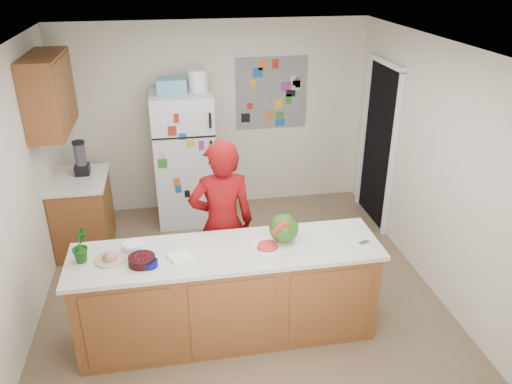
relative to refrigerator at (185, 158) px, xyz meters
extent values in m
cube|color=brown|center=(0.45, -1.88, -0.86)|extent=(4.00, 4.50, 0.02)
cube|color=beige|center=(0.45, 0.38, 0.40)|extent=(4.00, 0.02, 2.50)
cube|color=beige|center=(-1.56, -1.88, 0.40)|extent=(0.02, 4.50, 2.50)
cube|color=beige|center=(2.46, -1.88, 0.40)|extent=(0.02, 4.50, 2.50)
cube|color=white|center=(0.45, -1.88, 1.66)|extent=(4.00, 4.50, 0.02)
cube|color=black|center=(2.44, -0.43, 0.17)|extent=(0.03, 0.85, 2.04)
cube|color=brown|center=(0.25, -2.38, -0.41)|extent=(2.60, 0.62, 0.88)
cube|color=silver|center=(0.25, -2.38, 0.05)|extent=(2.68, 0.70, 0.04)
cube|color=brown|center=(-1.24, -0.53, -0.42)|extent=(0.60, 0.80, 0.86)
cube|color=silver|center=(-1.24, -0.53, 0.03)|extent=(0.64, 0.84, 0.04)
cube|color=brown|center=(-1.37, -0.58, 1.05)|extent=(0.35, 1.00, 0.80)
cube|color=silver|center=(0.00, 0.00, 0.00)|extent=(0.75, 0.70, 1.70)
cube|color=#5999B2|center=(-0.10, 0.00, 0.94)|extent=(0.35, 0.28, 0.18)
cube|color=slate|center=(1.20, 0.36, 0.70)|extent=(0.95, 0.01, 0.95)
imported|color=#6A080A|center=(0.27, -1.83, 0.01)|extent=(0.64, 0.43, 1.73)
cylinder|color=black|center=(-1.19, -0.42, 0.24)|extent=(0.13, 0.13, 0.38)
cube|color=silver|center=(0.70, -2.36, 0.08)|extent=(0.47, 0.41, 0.01)
sphere|color=#1D5E12|center=(0.76, -2.34, 0.21)|extent=(0.26, 0.26, 0.26)
cylinder|color=red|center=(0.60, -2.41, 0.09)|extent=(0.17, 0.17, 0.02)
cylinder|color=black|center=(-0.46, -2.47, 0.11)|extent=(0.24, 0.24, 0.07)
cylinder|color=white|center=(-0.54, -2.22, 0.10)|extent=(0.22, 0.22, 0.06)
cylinder|color=#050955|center=(-0.40, -2.51, 0.10)|extent=(0.16, 0.16, 0.05)
cylinder|color=beige|center=(-0.72, -2.37, 0.08)|extent=(0.30, 0.30, 0.02)
cube|color=silver|center=(-0.15, -2.42, 0.08)|extent=(0.23, 0.21, 0.02)
cube|color=gray|center=(1.45, -2.48, 0.08)|extent=(0.10, 0.07, 0.01)
imported|color=#0F450D|center=(-0.95, -2.33, 0.21)|extent=(0.13, 0.16, 0.29)
camera|label=1|loc=(-0.14, -6.01, 2.36)|focal=35.00mm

